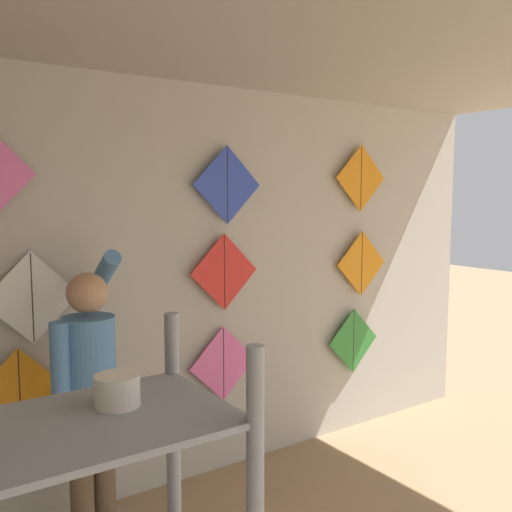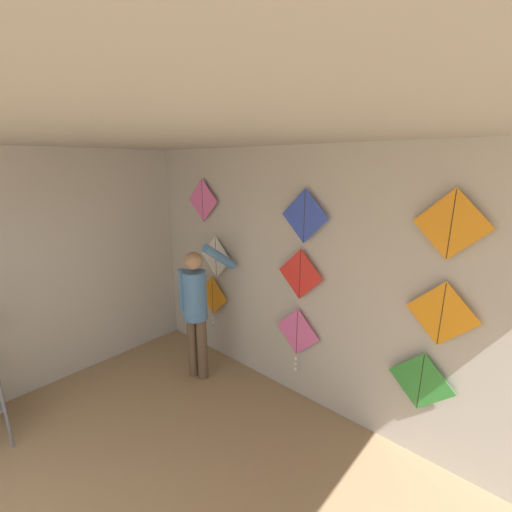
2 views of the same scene
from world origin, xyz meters
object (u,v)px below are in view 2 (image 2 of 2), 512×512
at_px(shopkeeper, 196,304).
at_px(kite_1, 297,335).
at_px(kite_5, 442,314).
at_px(kite_6, 203,200).
at_px(kite_0, 213,298).
at_px(kite_4, 300,274).
at_px(kite_2, 421,382).
at_px(kite_8, 451,225).
at_px(kite_3, 216,257).
at_px(kite_7, 305,216).

relative_size(shopkeeper, kite_1, 2.28).
relative_size(kite_5, kite_6, 1.00).
xyz_separation_m(kite_0, kite_4, (1.41, 0.00, 0.65)).
distance_m(kite_2, kite_6, 3.14).
bearing_deg(kite_8, kite_3, 180.00).
xyz_separation_m(shopkeeper, kite_1, (1.14, 0.49, -0.20)).
xyz_separation_m(shopkeeper, kite_0, (-0.26, 0.49, -0.14)).
bearing_deg(kite_3, kite_7, 0.00).
bearing_deg(kite_1, kite_8, 0.04).
bearing_deg(kite_8, shopkeeper, -168.92).
relative_size(kite_1, kite_4, 1.38).
distance_m(shopkeeper, kite_8, 2.81).
relative_size(kite_1, kite_3, 1.38).
distance_m(kite_2, kite_3, 2.68).
distance_m(kite_6, kite_8, 2.88).
bearing_deg(kite_6, kite_0, -0.43).
relative_size(shopkeeper, kite_3, 3.14).
bearing_deg(kite_0, kite_8, 0.02).
relative_size(kite_0, kite_6, 1.38).
relative_size(kite_0, kite_3, 1.38).
distance_m(shopkeeper, kite_0, 0.57).
relative_size(kite_2, kite_8, 1.00).
height_order(shopkeeper, kite_7, kite_7).
bearing_deg(kite_5, kite_1, -179.96).
bearing_deg(kite_4, kite_0, -179.96).
xyz_separation_m(shopkeeper, kite_7, (1.18, 0.49, 1.13)).
distance_m(kite_4, kite_6, 1.68).
relative_size(kite_0, kite_7, 1.38).
bearing_deg(kite_6, kite_2, 0.00).
height_order(shopkeeper, kite_3, shopkeeper).
height_order(kite_4, kite_8, kite_8).
height_order(shopkeeper, kite_4, kite_4).
distance_m(shopkeeper, kite_2, 2.49).
xyz_separation_m(kite_1, kite_7, (0.04, 0.00, 1.33)).
distance_m(kite_1, kite_7, 1.33).
bearing_deg(kite_4, kite_7, 0.00).
bearing_deg(kite_8, kite_5, 0.00).
bearing_deg(kite_7, kite_6, 180.00).
bearing_deg(kite_0, kite_7, 0.04).
distance_m(kite_0, kite_8, 3.06).
bearing_deg(kite_2, kite_1, -179.96).
relative_size(kite_6, kite_8, 1.00).
height_order(shopkeeper, kite_8, kite_8).
distance_m(kite_3, kite_7, 1.50).
bearing_deg(shopkeeper, kite_6, 112.74).
bearing_deg(kite_4, kite_3, 180.00).
bearing_deg(kite_7, kite_3, 180.00).
xyz_separation_m(kite_4, kite_7, (0.03, 0.00, 0.62)).
height_order(kite_1, kite_3, kite_3).
distance_m(shopkeeper, kite_4, 1.35).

